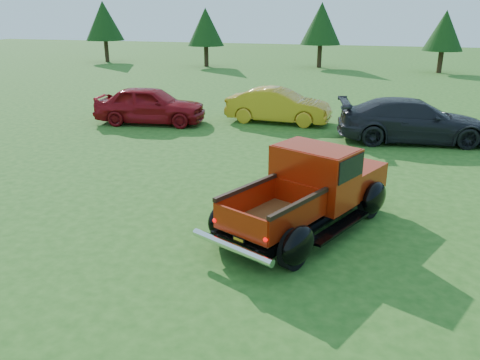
% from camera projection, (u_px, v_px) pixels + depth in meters
% --- Properties ---
extents(ground, '(120.00, 120.00, 0.00)m').
position_uv_depth(ground, '(244.00, 237.00, 9.29)').
color(ground, '#235117').
rests_on(ground, ground).
extents(tree_far_west, '(3.33, 3.33, 5.20)m').
position_uv_depth(tree_far_west, '(104.00, 21.00, 41.21)').
color(tree_far_west, '#332114').
rests_on(tree_far_west, ground).
extents(tree_west, '(2.94, 2.94, 4.60)m').
position_uv_depth(tree_west, '(206.00, 27.00, 37.66)').
color(tree_west, '#332114').
rests_on(tree_west, ground).
extents(tree_mid_left, '(3.20, 3.20, 5.00)m').
position_uv_depth(tree_mid_left, '(321.00, 24.00, 36.86)').
color(tree_mid_left, '#332114').
rests_on(tree_mid_left, ground).
extents(tree_mid_right, '(2.82, 2.82, 4.40)m').
position_uv_depth(tree_mid_right, '(444.00, 31.00, 33.58)').
color(tree_mid_right, '#332114').
rests_on(tree_mid_right, ground).
extents(pickup_truck, '(3.47, 4.77, 1.67)m').
position_uv_depth(pickup_truck, '(314.00, 188.00, 9.64)').
color(pickup_truck, black).
rests_on(pickup_truck, ground).
extents(show_car_red, '(4.57, 2.41, 1.48)m').
position_uv_depth(show_car_red, '(150.00, 105.00, 18.58)').
color(show_car_red, maroon).
rests_on(show_car_red, ground).
extents(show_car_yellow, '(4.17, 1.53, 1.36)m').
position_uv_depth(show_car_yellow, '(278.00, 106.00, 18.75)').
color(show_car_yellow, gold).
rests_on(show_car_yellow, ground).
extents(show_car_grey, '(5.31, 2.93, 1.46)m').
position_uv_depth(show_car_grey, '(413.00, 121.00, 15.95)').
color(show_car_grey, black).
rests_on(show_car_grey, ground).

